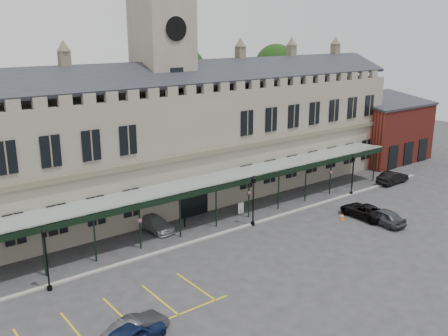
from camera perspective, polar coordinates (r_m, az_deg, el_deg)
ground at (r=42.29m, az=5.04°, el=-9.60°), size 140.00×140.00×0.00m
station_building at (r=52.36m, az=-6.64°, el=2.80°), size 60.00×10.36×17.30m
clock_tower at (r=51.39m, az=-6.92°, el=10.06°), size 5.60×5.60×24.80m
canopy at (r=46.71m, az=-1.10°, el=-3.87°), size 50.00×4.10×4.30m
brick_annex at (r=74.06m, az=17.88°, el=4.08°), size 12.40×8.36×9.23m
kerb at (r=46.09m, az=0.38°, el=-7.26°), size 60.00×0.40×0.12m
parking_markings at (r=34.21m, az=-11.45°, el=-16.41°), size 16.00×6.00×0.01m
tree_behind_mid at (r=63.24m, az=-4.85°, el=10.86°), size 6.00×6.00×16.00m
tree_behind_right at (r=73.13m, az=5.95°, el=11.46°), size 6.00×6.00×16.00m
lamp_post_left at (r=37.42m, az=-19.68°, el=-9.16°), size 0.46×0.46×4.84m
lamp_post_mid at (r=46.72m, az=3.36°, el=-3.19°), size 0.47×0.47×4.96m
lamp_post_right at (r=57.19m, az=14.50°, el=-0.35°), size 0.44×0.44×4.64m
traffic_cone at (r=50.20m, az=13.35°, el=-5.45°), size 0.39×0.39×0.63m
sign_board at (r=50.41m, az=1.94°, el=-4.62°), size 0.67×0.11×1.14m
bollard_left at (r=47.21m, az=-4.52°, el=-6.23°), size 0.16×0.16×0.90m
bollard_right at (r=50.85m, az=1.74°, el=-4.53°), size 0.17×0.17×0.95m
car_left_a at (r=31.00m, az=-10.49°, el=-18.37°), size 4.85×2.99×1.54m
car_left_b at (r=31.81m, az=-9.98°, el=-17.55°), size 4.40×2.30×1.38m
car_taxi at (r=46.78m, az=-7.91°, el=-6.27°), size 2.28×4.73×1.33m
car_van at (r=51.27m, az=15.67°, el=-4.71°), size 2.35×4.97×1.37m
car_right_a at (r=50.06m, az=17.69°, el=-5.27°), size 2.10×4.61×1.53m
car_right_b at (r=63.33m, az=18.72°, el=-1.03°), size 4.58×1.66×1.50m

